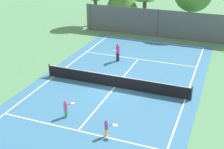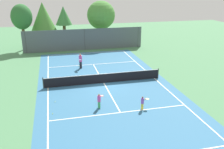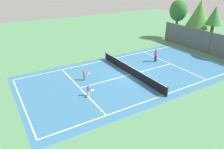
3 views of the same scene
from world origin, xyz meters
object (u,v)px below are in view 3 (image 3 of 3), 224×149
player_1 (89,90)px  tennis_ball_3 (87,66)px  tennis_ball_1 (129,55)px  tennis_ball_5 (71,69)px  player_2 (84,75)px  tennis_ball_2 (159,60)px  tennis_ball_4 (28,79)px  player_0 (156,55)px  tennis_ball_0 (138,53)px

player_1 → tennis_ball_3: bearing=156.7°
tennis_ball_1 → tennis_ball_5: size_ratio=1.00×
player_2 → tennis_ball_2: player_2 is taller
player_1 → player_2: (-3.31, 1.06, 0.05)m
tennis_ball_2 → tennis_ball_5: same height
player_1 → player_2: bearing=162.3°
player_1 → player_2: size_ratio=0.91×
player_1 → tennis_ball_5: size_ratio=16.89×
tennis_ball_2 → tennis_ball_3: same height
tennis_ball_4 → player_1: bearing=32.5°
player_0 → tennis_ball_1: 4.12m
player_0 → tennis_ball_3: (-3.23, -8.59, -0.88)m
tennis_ball_0 → tennis_ball_3: size_ratio=1.00×
player_0 → tennis_ball_2: bearing=100.5°
tennis_ball_1 → tennis_ball_4: bearing=-87.8°
tennis_ball_0 → tennis_ball_2: (3.66, 0.84, 0.00)m
tennis_ball_0 → tennis_ball_5: same height
player_1 → tennis_ball_2: player_1 is taller
player_1 → tennis_ball_4: (-6.68, -4.25, -0.55)m
tennis_ball_3 → tennis_ball_0: bearing=93.9°
player_2 → tennis_ball_0: bearing=111.3°
player_0 → tennis_ball_4: 16.09m
tennis_ball_1 → tennis_ball_2: 4.29m
tennis_ball_1 → tennis_ball_0: bearing=95.1°
tennis_ball_3 → tennis_ball_5: size_ratio=1.00×
player_0 → tennis_ball_4: bearing=-101.2°
player_2 → tennis_ball_3: size_ratio=18.52×
player_1 → tennis_ball_3: 7.41m
player_2 → tennis_ball_1: 9.62m
tennis_ball_3 → tennis_ball_4: same height
tennis_ball_0 → tennis_ball_5: bearing=-88.1°
player_0 → tennis_ball_4: (-3.12, -15.77, -0.88)m
tennis_ball_1 → tennis_ball_2: size_ratio=1.00×
player_0 → tennis_ball_1: (-3.66, -1.69, -0.88)m
player_2 → tennis_ball_4: 6.31m
tennis_ball_0 → tennis_ball_2: size_ratio=1.00×
tennis_ball_3 → tennis_ball_4: (0.11, -7.17, 0.00)m
player_2 → tennis_ball_4: size_ratio=18.52×
player_2 → tennis_ball_5: size_ratio=18.52×
player_0 → player_1: size_ratio=1.58×
player_2 → tennis_ball_1: size_ratio=18.52×
tennis_ball_0 → tennis_ball_4: (0.68, -15.69, 0.00)m
tennis_ball_0 → player_0: bearing=1.1°
tennis_ball_1 → tennis_ball_3: 6.91m
player_2 → tennis_ball_1: bearing=114.0°
player_1 → tennis_ball_2: (-3.70, 12.29, -0.55)m
player_0 → tennis_ball_1: player_0 is taller
player_2 → player_0: bearing=91.4°
tennis_ball_0 → player_1: bearing=-57.3°
tennis_ball_4 → player_2: bearing=57.6°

